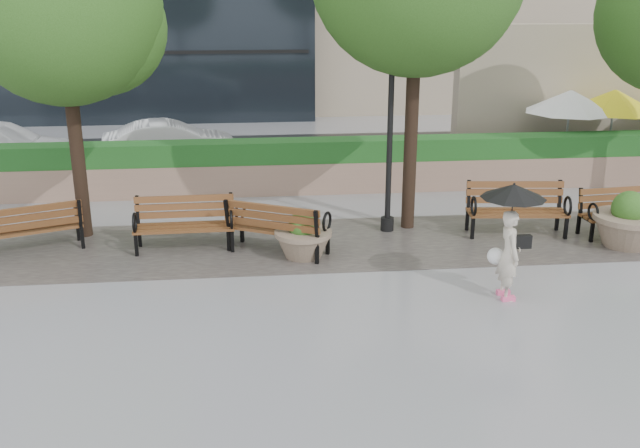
{
  "coord_description": "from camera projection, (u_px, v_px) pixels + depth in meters",
  "views": [
    {
      "loc": [
        -1.66,
        -10.66,
        5.01
      ],
      "look_at": [
        -0.46,
        1.01,
        1.1
      ],
      "focal_mm": 40.0,
      "sensor_mm": 36.0,
      "label": 1
    }
  ],
  "objects": [
    {
      "name": "planter_left",
      "position": [
        303.0,
        239.0,
        13.8
      ],
      "size": [
        1.11,
        1.11,
        0.94
      ],
      "color": "#7F6B56",
      "rests_on": "ground"
    },
    {
      "name": "asphalt_street",
      "position": [
        302.0,
        156.0,
        22.19
      ],
      "size": [
        40.0,
        7.0,
        0.0
      ],
      "primitive_type": "cube",
      "color": "black",
      "rests_on": "ground"
    },
    {
      "name": "car_left",
      "position": [
        0.0,
        147.0,
        20.26
      ],
      "size": [
        4.82,
        2.14,
        1.37
      ],
      "primitive_type": "imported",
      "rotation": [
        0.0,
        0.0,
        1.53
      ],
      "color": "white",
      "rests_on": "ground"
    },
    {
      "name": "cafe_wall",
      "position": [
        617.0,
        92.0,
        21.53
      ],
      "size": [
        10.0,
        0.6,
        4.0
      ],
      "primitive_type": "cube",
      "color": "tan",
      "rests_on": "ground"
    },
    {
      "name": "cafe_hedge",
      "position": [
        631.0,
        159.0,
        19.9
      ],
      "size": [
        8.0,
        0.5,
        0.9
      ],
      "primitive_type": "cube",
      "color": "#1D4E1A",
      "rests_on": "ground"
    },
    {
      "name": "bench_1",
      "position": [
        185.0,
        235.0,
        14.22
      ],
      "size": [
        1.98,
        0.82,
        1.05
      ],
      "rotation": [
        0.0,
        0.0,
        0.02
      ],
      "color": "brown",
      "rests_on": "ground"
    },
    {
      "name": "cobble_strip",
      "position": [
        332.0,
        243.0,
        14.63
      ],
      "size": [
        28.0,
        3.2,
        0.01
      ],
      "primitive_type": "cube",
      "color": "#383330",
      "rests_on": "ground"
    },
    {
      "name": "bench_4",
      "position": [
        624.0,
        222.0,
        15.03
      ],
      "size": [
        1.92,
        0.9,
        1.0
      ],
      "rotation": [
        0.0,
        0.0,
        0.09
      ],
      "color": "brown",
      "rests_on": "ground"
    },
    {
      "name": "ground",
      "position": [
        354.0,
        305.0,
        11.8
      ],
      "size": [
        100.0,
        100.0,
        0.0
      ],
      "primitive_type": "plane",
      "color": "gray",
      "rests_on": "ground"
    },
    {
      "name": "bench_2",
      "position": [
        278.0,
        238.0,
        14.03
      ],
      "size": [
        2.12,
        1.62,
        1.07
      ],
      "rotation": [
        0.0,
        0.0,
        2.66
      ],
      "color": "brown",
      "rests_on": "ground"
    },
    {
      "name": "patio_umb_white",
      "position": [
        570.0,
        102.0,
        19.74
      ],
      "size": [
        2.5,
        2.5,
        2.3
      ],
      "color": "black",
      "rests_on": "ground"
    },
    {
      "name": "planter_right",
      "position": [
        627.0,
        225.0,
        14.35
      ],
      "size": [
        1.38,
        1.38,
        1.16
      ],
      "color": "#7F6B56",
      "rests_on": "ground"
    },
    {
      "name": "car_right",
      "position": [
        171.0,
        143.0,
        21.04
      ],
      "size": [
        4.07,
        1.96,
        1.28
      ],
      "primitive_type": "imported",
      "rotation": [
        0.0,
        0.0,
        1.73
      ],
      "color": "white",
      "rests_on": "ground"
    },
    {
      "name": "patio_umb_yellow_a",
      "position": [
        614.0,
        101.0,
        19.85
      ],
      "size": [
        2.5,
        2.5,
        2.3
      ],
      "color": "black",
      "rests_on": "ground"
    },
    {
      "name": "hedge_wall",
      "position": [
        314.0,
        166.0,
        18.2
      ],
      "size": [
        24.0,
        0.8,
        1.35
      ],
      "color": "#94735F",
      "rests_on": "ground"
    },
    {
      "name": "lamppost",
      "position": [
        390.0,
        143.0,
        14.81
      ],
      "size": [
        0.28,
        0.28,
        4.37
      ],
      "color": "black",
      "rests_on": "ground"
    },
    {
      "name": "pedestrian",
      "position": [
        511.0,
        230.0,
        11.75
      ],
      "size": [
        1.07,
        1.07,
        1.97
      ],
      "rotation": [
        0.0,
        0.0,
        1.55
      ],
      "color": "beige",
      "rests_on": "ground"
    },
    {
      "name": "bench_3",
      "position": [
        516.0,
        220.0,
        15.07
      ],
      "size": [
        2.12,
        1.02,
        1.1
      ],
      "rotation": [
        0.0,
        0.0,
        -0.1
      ],
      "color": "brown",
      "rests_on": "ground"
    },
    {
      "name": "tree_0",
      "position": [
        71.0,
        11.0,
        13.76
      ],
      "size": [
        3.89,
        3.87,
        6.62
      ],
      "color": "black",
      "rests_on": "ground"
    },
    {
      "name": "bench_0",
      "position": [
        33.0,
        237.0,
        14.09
      ],
      "size": [
        2.03,
        1.39,
        1.02
      ],
      "rotation": [
        0.0,
        0.0,
        3.51
      ],
      "color": "brown",
      "rests_on": "ground"
    }
  ]
}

